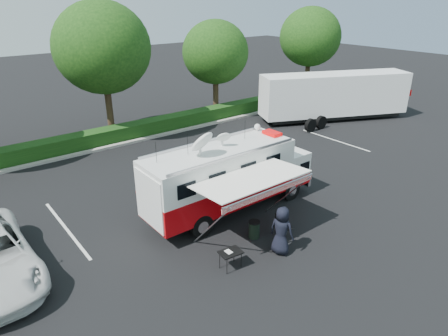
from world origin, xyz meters
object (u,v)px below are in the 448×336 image
(folding_table, at_px, (231,253))
(semi_trailer, at_px, (334,96))
(command_truck, at_px, (230,176))
(trash_bin, at_px, (254,229))

(folding_table, xyz_separation_m, semi_trailer, (18.10, 9.57, 1.24))
(command_truck, height_order, trash_bin, command_truck)
(folding_table, xyz_separation_m, trash_bin, (2.00, 0.95, -0.27))
(command_truck, xyz_separation_m, folding_table, (-2.62, -3.29, -1.06))
(folding_table, bearing_deg, semi_trailer, 27.86)
(command_truck, xyz_separation_m, semi_trailer, (15.48, 6.27, 0.18))
(trash_bin, bearing_deg, command_truck, 75.16)
(semi_trailer, bearing_deg, command_truck, -157.94)
(command_truck, height_order, folding_table, command_truck)
(command_truck, height_order, semi_trailer, command_truck)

